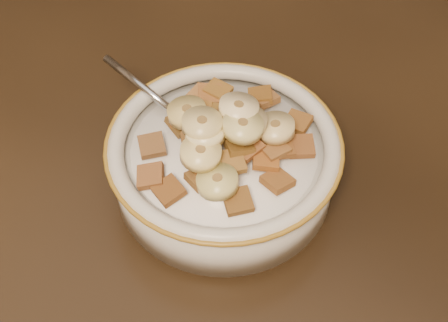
% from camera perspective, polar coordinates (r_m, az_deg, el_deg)
% --- Properties ---
extents(table, '(1.42, 0.94, 0.04)m').
position_cam_1_polar(table, '(0.66, -15.96, 5.92)').
color(table, '#2F2112').
rests_on(table, floor).
extents(cereal_bowl, '(0.18, 0.18, 0.04)m').
position_cam_1_polar(cereal_bowl, '(0.52, -0.00, -0.58)').
color(cereal_bowl, silver).
rests_on(cereal_bowl, table).
extents(milk, '(0.15, 0.15, 0.00)m').
position_cam_1_polar(milk, '(0.50, -0.00, 0.98)').
color(milk, white).
rests_on(milk, cereal_bowl).
extents(spoon, '(0.05, 0.04, 0.01)m').
position_cam_1_polar(spoon, '(0.51, -2.52, 2.89)').
color(spoon, '#ADB1B8').
rests_on(spoon, cereal_bowl).
extents(cereal_square_0, '(0.03, 0.03, 0.01)m').
position_cam_1_polar(cereal_square_0, '(0.47, -5.08, -2.72)').
color(cereal_square_0, brown).
rests_on(cereal_square_0, milk).
extents(cereal_square_1, '(0.03, 0.03, 0.01)m').
position_cam_1_polar(cereal_square_1, '(0.48, 3.86, 0.18)').
color(cereal_square_1, '#915B22').
rests_on(cereal_square_1, milk).
extents(cereal_square_2, '(0.03, 0.03, 0.01)m').
position_cam_1_polar(cereal_square_2, '(0.47, 4.92, -1.82)').
color(cereal_square_2, '#9B5B24').
rests_on(cereal_square_2, milk).
extents(cereal_square_3, '(0.02, 0.03, 0.01)m').
position_cam_1_polar(cereal_square_3, '(0.50, 5.09, 2.51)').
color(cereal_square_3, olive).
rests_on(cereal_square_3, milk).
extents(cereal_square_4, '(0.02, 0.03, 0.01)m').
position_cam_1_polar(cereal_square_4, '(0.53, -2.23, 5.88)').
color(cereal_square_4, '#966336').
rests_on(cereal_square_4, milk).
extents(cereal_square_5, '(0.02, 0.02, 0.01)m').
position_cam_1_polar(cereal_square_5, '(0.50, 3.71, 3.44)').
color(cereal_square_5, brown).
rests_on(cereal_square_5, milk).
extents(cereal_square_6, '(0.03, 0.03, 0.01)m').
position_cam_1_polar(cereal_square_6, '(0.50, -6.62, 1.43)').
color(cereal_square_6, brown).
rests_on(cereal_square_6, milk).
extents(cereal_square_7, '(0.02, 0.02, 0.01)m').
position_cam_1_polar(cereal_square_7, '(0.51, -1.61, 4.51)').
color(cereal_square_7, brown).
rests_on(cereal_square_7, milk).
extents(cereal_square_8, '(0.03, 0.03, 0.01)m').
position_cam_1_polar(cereal_square_8, '(0.47, -2.03, -1.61)').
color(cereal_square_8, olive).
rests_on(cereal_square_8, milk).
extents(cereal_square_9, '(0.02, 0.02, 0.01)m').
position_cam_1_polar(cereal_square_9, '(0.50, 2.98, 3.19)').
color(cereal_square_9, brown).
rests_on(cereal_square_9, milk).
extents(cereal_square_10, '(0.03, 0.03, 0.01)m').
position_cam_1_polar(cereal_square_10, '(0.50, -3.65, 3.95)').
color(cereal_square_10, brown).
rests_on(cereal_square_10, milk).
extents(cereal_square_11, '(0.02, 0.02, 0.01)m').
position_cam_1_polar(cereal_square_11, '(0.51, 6.72, 3.54)').
color(cereal_square_11, brown).
rests_on(cereal_square_11, milk).
extents(cereal_square_12, '(0.03, 0.03, 0.01)m').
position_cam_1_polar(cereal_square_12, '(0.47, -1.77, -0.45)').
color(cereal_square_12, brown).
rests_on(cereal_square_12, milk).
extents(cereal_square_13, '(0.03, 0.03, 0.01)m').
position_cam_1_polar(cereal_square_13, '(0.48, -6.75, -1.37)').
color(cereal_square_13, brown).
rests_on(cereal_square_13, milk).
extents(cereal_square_14, '(0.03, 0.03, 0.01)m').
position_cam_1_polar(cereal_square_14, '(0.48, 2.15, 1.36)').
color(cereal_square_14, brown).
rests_on(cereal_square_14, milk).
extents(cereal_square_15, '(0.02, 0.02, 0.01)m').
position_cam_1_polar(cereal_square_15, '(0.50, 0.73, 4.52)').
color(cereal_square_15, brown).
rests_on(cereal_square_15, milk).
extents(cereal_square_16, '(0.03, 0.03, 0.01)m').
position_cam_1_polar(cereal_square_16, '(0.53, 3.32, 5.99)').
color(cereal_square_16, brown).
rests_on(cereal_square_16, milk).
extents(cereal_square_17, '(0.03, 0.03, 0.01)m').
position_cam_1_polar(cereal_square_17, '(0.47, 0.65, -0.10)').
color(cereal_square_17, olive).
rests_on(cereal_square_17, milk).
extents(cereal_square_18, '(0.03, 0.03, 0.01)m').
position_cam_1_polar(cereal_square_18, '(0.51, -3.91, 3.45)').
color(cereal_square_18, brown).
rests_on(cereal_square_18, milk).
extents(cereal_square_19, '(0.03, 0.03, 0.01)m').
position_cam_1_polar(cereal_square_19, '(0.51, -2.29, 4.40)').
color(cereal_square_19, '#996A20').
rests_on(cereal_square_19, milk).
extents(cereal_square_20, '(0.03, 0.03, 0.01)m').
position_cam_1_polar(cereal_square_20, '(0.49, 5.11, 1.30)').
color(cereal_square_20, brown).
rests_on(cereal_square_20, milk).
extents(cereal_square_21, '(0.03, 0.03, 0.01)m').
position_cam_1_polar(cereal_square_21, '(0.51, 1.88, 4.23)').
color(cereal_square_21, brown).
rests_on(cereal_square_21, milk).
extents(cereal_square_22, '(0.03, 0.03, 0.01)m').
position_cam_1_polar(cereal_square_22, '(0.48, -2.71, 1.69)').
color(cereal_square_22, brown).
rests_on(cereal_square_22, milk).
extents(cereal_square_23, '(0.03, 0.03, 0.01)m').
position_cam_1_polar(cereal_square_23, '(0.46, 1.28, -3.67)').
color(cereal_square_23, brown).
rests_on(cereal_square_23, milk).
extents(cereal_square_24, '(0.03, 0.03, 0.01)m').
position_cam_1_polar(cereal_square_24, '(0.53, 3.71, 5.78)').
color(cereal_square_24, brown).
rests_on(cereal_square_24, milk).
extents(cereal_square_25, '(0.03, 0.03, 0.01)m').
position_cam_1_polar(cereal_square_25, '(0.53, -1.29, 6.10)').
color(cereal_square_25, '#9C5B30').
rests_on(cereal_square_25, milk).
extents(cereal_square_26, '(0.03, 0.03, 0.01)m').
position_cam_1_polar(cereal_square_26, '(0.48, 1.38, 1.36)').
color(cereal_square_26, brown).
rests_on(cereal_square_26, milk).
extents(cereal_square_27, '(0.03, 0.03, 0.01)m').
position_cam_1_polar(cereal_square_27, '(0.50, 7.08, 1.35)').
color(cereal_square_27, brown).
rests_on(cereal_square_27, milk).
extents(cereal_square_28, '(0.03, 0.03, 0.01)m').
position_cam_1_polar(cereal_square_28, '(0.47, -1.38, -0.81)').
color(cereal_square_28, brown).
rests_on(cereal_square_28, milk).
extents(cereal_square_29, '(0.02, 0.02, 0.01)m').
position_cam_1_polar(cereal_square_29, '(0.53, -0.56, 6.46)').
color(cereal_square_29, olive).
rests_on(cereal_square_29, milk).
extents(cereal_square_30, '(0.03, 0.03, 0.01)m').
position_cam_1_polar(cereal_square_30, '(0.48, 4.58, 1.16)').
color(cereal_square_30, '#9D6837').
rests_on(cereal_square_30, milk).
extents(banana_slice_0, '(0.04, 0.04, 0.01)m').
position_cam_1_polar(banana_slice_0, '(0.49, 4.69, 3.04)').
color(banana_slice_0, '#FCE391').
rests_on(banana_slice_0, milk).
extents(banana_slice_1, '(0.04, 0.04, 0.02)m').
position_cam_1_polar(banana_slice_1, '(0.48, 2.09, 3.70)').
color(banana_slice_1, '#D0B87B').
rests_on(banana_slice_1, milk).
extents(banana_slice_2, '(0.04, 0.04, 0.02)m').
position_cam_1_polar(banana_slice_2, '(0.48, 1.35, 4.82)').
color(banana_slice_2, '#FFE4AA').
rests_on(banana_slice_2, milk).
extents(banana_slice_3, '(0.04, 0.04, 0.01)m').
position_cam_1_polar(banana_slice_3, '(0.47, -1.77, 2.61)').
color(banana_slice_3, '#FFEBA0').
rests_on(banana_slice_3, milk).
extents(banana_slice_4, '(0.03, 0.03, 0.01)m').
position_cam_1_polar(banana_slice_4, '(0.46, -2.15, 0.71)').
color(banana_slice_4, '#F1D078').
rests_on(banana_slice_4, milk).
extents(banana_slice_5, '(0.04, 0.04, 0.01)m').
position_cam_1_polar(banana_slice_5, '(0.47, -2.01, 3.39)').
color(banana_slice_5, '#D3BD67').
rests_on(banana_slice_5, milk).
extents(banana_slice_6, '(0.04, 0.04, 0.01)m').
position_cam_1_polar(banana_slice_6, '(0.46, -0.61, -1.90)').
color(banana_slice_6, '#D3C676').
rests_on(banana_slice_6, milk).
extents(banana_slice_7, '(0.04, 0.04, 0.01)m').
position_cam_1_polar(banana_slice_7, '(0.49, -3.40, 4.46)').
color(banana_slice_7, tan).
rests_on(banana_slice_7, milk).
extents(banana_slice_8, '(0.03, 0.03, 0.01)m').
position_cam_1_polar(banana_slice_8, '(0.47, 1.73, 3.19)').
color(banana_slice_8, beige).
rests_on(banana_slice_8, milk).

